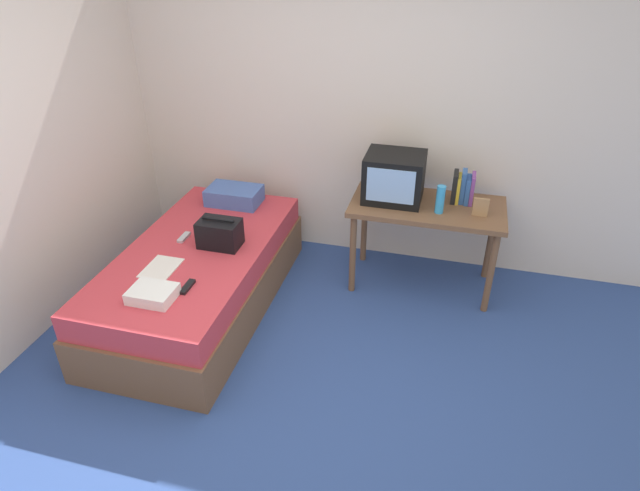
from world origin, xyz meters
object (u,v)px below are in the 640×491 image
(book_row, at_px, (463,188))
(desk, at_px, (427,215))
(magazine, at_px, (161,268))
(remote_silver, at_px, (184,237))
(remote_dark, at_px, (187,287))
(handbag, at_px, (220,233))
(pillow, at_px, (234,195))
(folded_towel, at_px, (153,294))
(picture_frame, at_px, (481,207))
(bed, at_px, (200,278))
(water_bottle, at_px, (440,199))
(tv, at_px, (394,177))

(book_row, bearing_deg, desk, -153.27)
(magazine, bearing_deg, remote_silver, 95.17)
(remote_dark, xyz_separation_m, remote_silver, (-0.32, 0.58, 0.00))
(magazine, bearing_deg, handbag, 55.50)
(pillow, xyz_separation_m, folded_towel, (0.03, -1.40, -0.03))
(pillow, bearing_deg, picture_frame, -2.92)
(handbag, bearing_deg, picture_frame, 17.72)
(bed, distance_m, remote_silver, 0.33)
(remote_silver, xyz_separation_m, folded_towel, (0.16, -0.74, 0.03))
(pillow, xyz_separation_m, magazine, (-0.10, -1.07, -0.06))
(bed, distance_m, handbag, 0.41)
(desk, relative_size, pillow, 2.64)
(bed, distance_m, picture_frame, 2.14)
(desk, height_order, remote_silver, desk)
(desk, distance_m, book_row, 0.34)
(remote_silver, bearing_deg, remote_dark, -61.12)
(picture_frame, distance_m, folded_towel, 2.35)
(bed, relative_size, magazine, 6.90)
(remote_silver, bearing_deg, book_row, 21.20)
(folded_towel, bearing_deg, water_bottle, 37.52)
(remote_dark, bearing_deg, desk, 40.86)
(book_row, bearing_deg, picture_frame, -56.42)
(picture_frame, relative_size, pillow, 0.32)
(bed, xyz_separation_m, desk, (1.59, 0.74, 0.37))
(handbag, bearing_deg, tv, 31.20)
(picture_frame, relative_size, handbag, 0.46)
(desk, height_order, water_bottle, water_bottle)
(water_bottle, xyz_separation_m, remote_dark, (-1.50, -1.11, -0.29))
(picture_frame, distance_m, remote_silver, 2.20)
(magazine, distance_m, folded_towel, 0.35)
(water_bottle, relative_size, folded_towel, 0.76)
(water_bottle, bearing_deg, remote_dark, -143.50)
(bed, distance_m, pillow, 0.82)
(book_row, height_order, picture_frame, book_row)
(desk, bearing_deg, bed, -155.07)
(tv, xyz_separation_m, water_bottle, (0.36, -0.14, -0.07))
(water_bottle, distance_m, remote_dark, 1.89)
(handbag, xyz_separation_m, magazine, (-0.27, -0.39, -0.10))
(remote_silver, bearing_deg, desk, 20.39)
(remote_silver, bearing_deg, picture_frame, 14.76)
(folded_towel, bearing_deg, desk, 41.42)
(picture_frame, xyz_separation_m, remote_dark, (-1.79, -1.14, -0.25))
(handbag, bearing_deg, folded_towel, -101.22)
(magazine, relative_size, remote_dark, 1.86)
(desk, bearing_deg, remote_dark, -139.14)
(tv, distance_m, picture_frame, 0.67)
(desk, xyz_separation_m, water_bottle, (0.09, -0.11, 0.20))
(desk, height_order, pillow, desk)
(picture_frame, relative_size, remote_silver, 0.97)
(desk, bearing_deg, handbag, -155.01)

